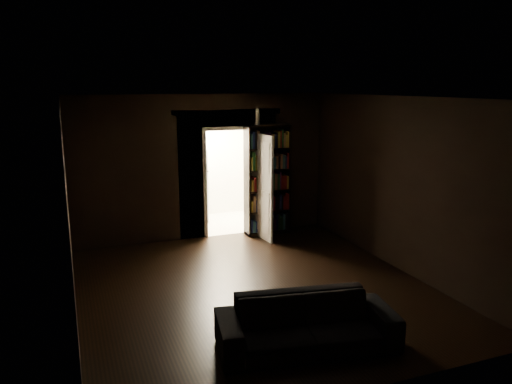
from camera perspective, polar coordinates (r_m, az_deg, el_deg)
ground at (r=7.56m, az=-0.15°, el=-10.97°), size 5.50×5.50×0.00m
room_walls at (r=8.06m, az=-2.95°, el=2.97°), size 5.02×5.61×2.84m
kitchen_alcove at (r=10.92m, az=-4.99°, el=2.89°), size 2.20×1.80×2.60m
sofa at (r=5.89m, az=5.84°, el=-13.89°), size 2.17×1.22×0.79m
bookshelf at (r=9.96m, az=1.31°, el=1.37°), size 0.95×0.65×2.20m
refrigerator at (r=11.01m, az=-7.77°, el=0.86°), size 0.90×0.86×1.65m
door at (r=9.67m, az=0.61°, el=0.59°), size 0.15×0.85×2.05m
figurine at (r=9.77m, az=0.15°, el=8.63°), size 0.13×0.13×0.33m
bottles at (r=10.87m, az=-7.80°, el=5.82°), size 0.66×0.14×0.27m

